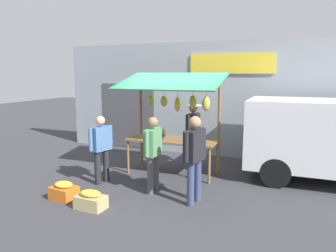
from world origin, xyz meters
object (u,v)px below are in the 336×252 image
(vendor_with_sunhat, at_px, (193,130))
(produce_crate_near, at_px, (91,200))
(market_stall, at_px, (174,112))
(shopper_with_ponytail, at_px, (195,153))
(shopper_in_grey_tee, at_px, (101,145))
(produce_crate_side, at_px, (64,191))
(shopper_in_striped_shirt, at_px, (153,149))

(vendor_with_sunhat, bearing_deg, produce_crate_near, -12.07)
(market_stall, distance_m, shopper_with_ponytail, 2.00)
(shopper_with_ponytail, height_order, shopper_in_grey_tee, shopper_with_ponytail)
(vendor_with_sunhat, bearing_deg, produce_crate_side, -24.58)
(shopper_with_ponytail, distance_m, produce_crate_side, 2.70)
(vendor_with_sunhat, distance_m, produce_crate_side, 3.64)
(shopper_in_grey_tee, bearing_deg, vendor_with_sunhat, -22.69)
(vendor_with_sunhat, height_order, shopper_with_ponytail, same)
(shopper_in_striped_shirt, relative_size, shopper_with_ponytail, 0.94)
(market_stall, bearing_deg, vendor_with_sunhat, -111.67)
(shopper_with_ponytail, bearing_deg, shopper_in_striped_shirt, 86.49)
(shopper_with_ponytail, relative_size, produce_crate_side, 3.11)
(vendor_with_sunhat, xyz_separation_m, produce_crate_side, (1.69, 3.11, -0.84))
(shopper_with_ponytail, distance_m, produce_crate_near, 2.11)
(produce_crate_near, bearing_deg, produce_crate_side, -12.30)
(shopper_with_ponytail, bearing_deg, market_stall, 44.02)
(vendor_with_sunhat, bearing_deg, shopper_in_grey_tee, -33.68)
(vendor_with_sunhat, bearing_deg, market_stall, -17.72)
(shopper_in_striped_shirt, bearing_deg, vendor_with_sunhat, -6.86)
(produce_crate_near, bearing_deg, vendor_with_sunhat, -106.02)
(market_stall, xyz_separation_m, shopper_in_grey_tee, (1.26, 1.29, -0.67))
(shopper_with_ponytail, xyz_separation_m, shopper_in_grey_tee, (2.29, -0.33, -0.11))
(vendor_with_sunhat, xyz_separation_m, shopper_in_striped_shirt, (0.23, 2.06, -0.09))
(vendor_with_sunhat, height_order, shopper_in_striped_shirt, vendor_with_sunhat)
(shopper_in_striped_shirt, bearing_deg, shopper_with_ponytail, -105.53)
(produce_crate_side, bearing_deg, produce_crate_near, 167.70)
(shopper_with_ponytail, relative_size, produce_crate_near, 2.97)
(market_stall, distance_m, vendor_with_sunhat, 0.93)
(produce_crate_near, bearing_deg, shopper_in_grey_tee, -65.06)
(market_stall, height_order, produce_crate_side, market_stall)
(shopper_in_grey_tee, bearing_deg, shopper_in_striped_shirt, -77.90)
(shopper_in_grey_tee, height_order, produce_crate_near, shopper_in_grey_tee)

